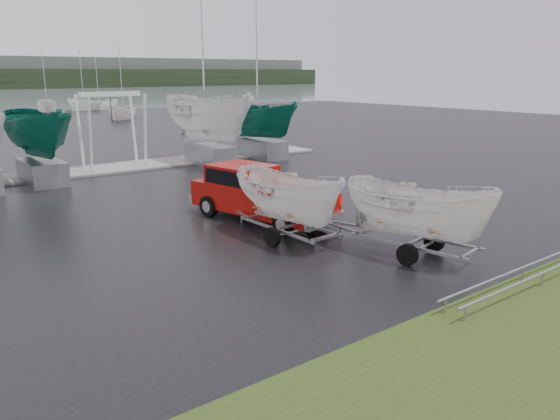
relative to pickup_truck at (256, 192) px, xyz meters
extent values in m
plane|color=black|center=(-2.10, 0.18, -0.98)|extent=(120.00, 120.00, 0.00)
plane|color=#233113|center=(-2.10, -10.82, -0.98)|extent=(40.00, 40.00, 0.00)
cube|color=gray|center=(-2.10, 13.18, -0.93)|extent=(30.00, 3.00, 0.12)
cube|color=#910D07|center=(0.06, -0.30, -0.22)|extent=(2.91, 5.79, 0.91)
cube|color=#910D07|center=(-0.13, 0.68, 0.50)|extent=(2.15, 2.49, 0.81)
cube|color=black|center=(-0.13, 0.68, 0.54)|extent=(2.13, 2.26, 0.52)
cube|color=silver|center=(0.59, -3.06, -0.51)|extent=(1.92, 0.53, 0.33)
cylinder|color=black|center=(-1.17, 1.31, -0.60)|extent=(0.42, 0.80, 0.76)
cylinder|color=black|center=(0.61, 1.65, -0.60)|extent=(0.42, 0.80, 0.76)
cylinder|color=black|center=(-0.49, -2.25, -0.60)|extent=(0.42, 0.80, 0.76)
cylinder|color=black|center=(1.29, -1.91, -0.60)|extent=(0.42, 0.80, 0.76)
cube|color=gray|center=(0.65, -6.31, -0.53)|extent=(0.76, 3.55, 0.08)
cube|color=gray|center=(1.73, -6.10, -0.53)|extent=(0.76, 3.55, 0.08)
cylinder|color=gray|center=(1.23, -6.40, -0.68)|extent=(1.59, 0.38, 0.08)
cylinder|color=black|center=(0.44, -6.55, -0.68)|extent=(0.29, 0.62, 0.60)
cylinder|color=black|center=(2.01, -6.25, -0.68)|extent=(0.29, 0.62, 0.60)
imported|color=silver|center=(1.19, -6.20, 1.82)|extent=(2.05, 2.09, 4.63)
cube|color=#FC5107|center=(1.04, -5.42, 0.02)|extent=(1.53, 0.33, 0.03)
cube|color=#FC5107|center=(1.34, -6.99, 0.02)|extent=(1.53, 0.33, 0.03)
cube|color=gray|center=(-1.22, -2.76, -0.53)|extent=(0.15, 3.60, 0.08)
cube|color=gray|center=(-0.12, -2.73, -0.53)|extent=(0.15, 3.60, 0.08)
cylinder|color=gray|center=(-0.67, -2.95, -0.68)|extent=(1.60, 0.11, 0.08)
cylinder|color=black|center=(-1.47, -2.96, -0.68)|extent=(0.19, 0.60, 0.60)
cylinder|color=black|center=(0.13, -2.93, -0.68)|extent=(0.19, 0.60, 0.60)
imported|color=silver|center=(-0.67, -2.75, 1.84)|extent=(1.79, 1.83, 4.65)
cube|color=#FC5107|center=(-0.69, -1.95, 0.02)|extent=(1.55, 0.07, 0.03)
cube|color=#FC5107|center=(-0.65, -3.54, 0.02)|extent=(1.55, 0.07, 0.03)
cylinder|color=silver|center=(-1.62, 12.38, 1.02)|extent=(0.16, 0.58, 3.99)
cylinder|color=silver|center=(-1.62, 13.98, 1.02)|extent=(0.16, 0.58, 3.99)
cylinder|color=silver|center=(1.38, 12.38, 1.02)|extent=(0.16, 0.58, 3.99)
cylinder|color=silver|center=(1.38, 13.98, 1.02)|extent=(0.16, 0.58, 3.99)
cube|color=silver|center=(-0.12, 13.18, 3.02)|extent=(3.30, 0.25, 0.25)
cube|color=gray|center=(-4.34, 11.38, -0.43)|extent=(1.60, 3.20, 1.10)
imported|color=#0C5A48|center=(-4.34, 11.38, 3.38)|extent=(2.46, 2.52, 6.53)
cube|color=gray|center=(4.71, 11.18, -0.43)|extent=(1.60, 3.20, 1.10)
imported|color=silver|center=(4.71, 11.18, 4.03)|extent=(2.94, 3.02, 7.81)
cylinder|color=#B2B2B7|center=(4.71, 11.68, 6.64)|extent=(0.10, 0.10, 7.00)
cube|color=gray|center=(8.55, 11.48, -0.43)|extent=(1.60, 3.20, 1.10)
imported|color=#0C5A48|center=(8.55, 11.48, 3.25)|extent=(2.36, 2.42, 6.26)
cylinder|color=#B2B2B7|center=(8.55, 11.98, 6.04)|extent=(0.10, 0.10, 7.00)
cylinder|color=gray|center=(1.90, -9.57, -0.63)|extent=(7.00, 0.06, 0.06)
cylinder|color=gray|center=(1.90, -9.07, -0.63)|extent=(7.00, 0.06, 0.06)
imported|color=silver|center=(12.80, 43.99, -0.98)|extent=(3.25, 3.26, 6.08)
cylinder|color=#B2B2B7|center=(12.80, 43.99, 3.02)|extent=(0.08, 0.08, 8.00)
imported|color=silver|center=(17.17, 63.99, -0.98)|extent=(2.26, 2.20, 5.72)
cylinder|color=#B2B2B7|center=(17.17, 63.99, 3.02)|extent=(0.08, 0.08, 8.00)
imported|color=silver|center=(9.54, 62.15, -0.98)|extent=(3.12, 3.17, 6.70)
cylinder|color=#B2B2B7|center=(9.54, 62.15, 3.02)|extent=(0.08, 0.08, 8.00)
imported|color=silver|center=(14.41, 62.14, -0.98)|extent=(3.10, 3.13, 6.26)
cylinder|color=#B2B2B7|center=(14.41, 62.14, 3.02)|extent=(0.08, 0.08, 8.00)
camera|label=1|loc=(-10.91, -15.62, 4.16)|focal=35.00mm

